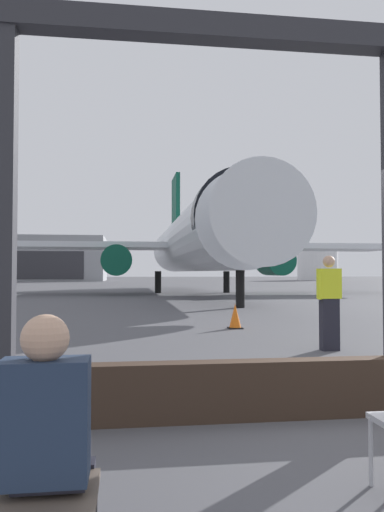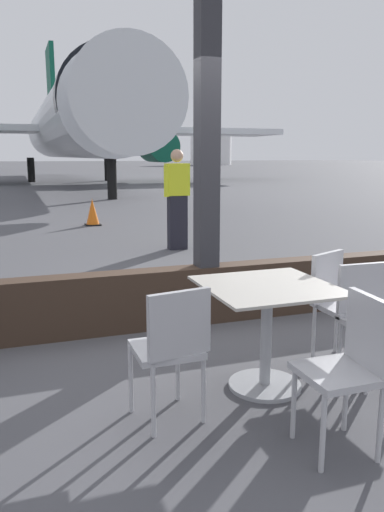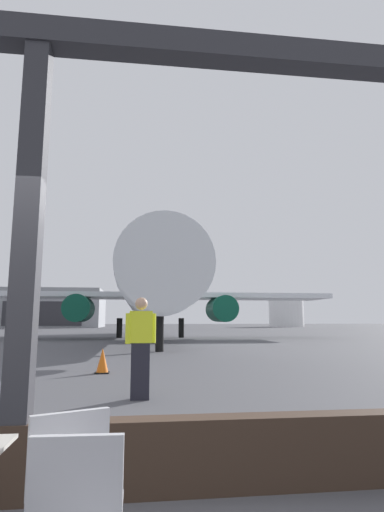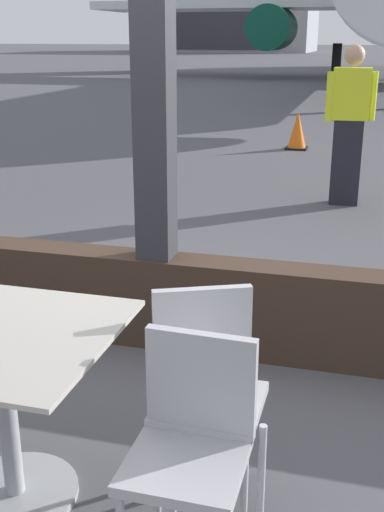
{
  "view_description": "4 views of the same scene",
  "coord_description": "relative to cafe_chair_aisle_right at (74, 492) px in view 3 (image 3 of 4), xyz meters",
  "views": [
    {
      "loc": [
        -2.75,
        -4.7,
        1.43
      ],
      "look_at": [
        -0.06,
        15.41,
        2.11
      ],
      "focal_mm": 34.37,
      "sensor_mm": 36.0,
      "label": 1
    },
    {
      "loc": [
        -1.75,
        -4.55,
        1.63
      ],
      "look_at": [
        -0.36,
        -0.6,
        0.8
      ],
      "focal_mm": 35.57,
      "sensor_mm": 36.0,
      "label": 2
    },
    {
      "loc": [
        0.92,
        -3.42,
        1.34
      ],
      "look_at": [
        3.25,
        14.88,
        4.25
      ],
      "focal_mm": 28.69,
      "sensor_mm": 36.0,
      "label": 3
    },
    {
      "loc": [
        1.16,
        -3.45,
        1.82
      ],
      "look_at": [
        0.36,
        -0.51,
        0.77
      ],
      "focal_mm": 45.0,
      "sensor_mm": 36.0,
      "label": 4
    }
  ],
  "objects": [
    {
      "name": "ground_crew_worker",
      "position": [
        0.32,
        5.18,
        0.37
      ],
      "size": [
        0.53,
        0.28,
        1.74
      ],
      "color": "black",
      "rests_on": "ground"
    },
    {
      "name": "fuel_storage_tank",
      "position": [
        30.91,
        81.39,
        2.39
      ],
      "size": [
        7.17,
        7.17,
        5.84
      ],
      "primitive_type": "cylinder",
      "color": "white",
      "rests_on": "ground"
    },
    {
      "name": "traffic_cone",
      "position": [
        -0.62,
        8.82,
        -0.23
      ],
      "size": [
        0.36,
        0.36,
        0.63
      ],
      "color": "orange",
      "rests_on": "ground"
    },
    {
      "name": "ground_plane",
      "position": [
        -0.62,
        41.28,
        -0.53
      ],
      "size": [
        220.0,
        220.0,
        0.0
      ],
      "primitive_type": "plane",
      "color": "#4C4C51"
    },
    {
      "name": "airplane",
      "position": [
        1.18,
        28.12,
        2.93
      ],
      "size": [
        27.14,
        31.98,
        10.43
      ],
      "color": "silver",
      "rests_on": "ground"
    },
    {
      "name": "window_frame",
      "position": [
        -0.62,
        1.28,
        0.93
      ],
      "size": [
        7.95,
        0.24,
        3.96
      ],
      "color": "#38281E",
      "rests_on": "ground"
    },
    {
      "name": "distant_hangar",
      "position": [
        -16.78,
        81.04,
        3.07
      ],
      "size": [
        19.56,
        14.84,
        7.22
      ],
      "color": "gray",
      "rests_on": "ground"
    },
    {
      "name": "cafe_chair_aisle_right",
      "position": [
        0.0,
        0.0,
        0.0
      ],
      "size": [
        0.5,
        0.5,
        0.88
      ],
      "color": "#B2B2B7",
      "rests_on": "ground"
    }
  ]
}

